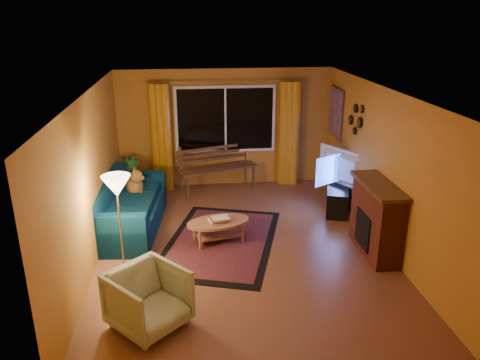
{
  "coord_description": "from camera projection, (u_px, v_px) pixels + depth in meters",
  "views": [
    {
      "loc": [
        -0.82,
        -6.7,
        3.6
      ],
      "look_at": [
        0.0,
        0.3,
        1.05
      ],
      "focal_mm": 35.0,
      "sensor_mm": 36.0,
      "label": 1
    }
  ],
  "objects": [
    {
      "name": "floor",
      "position": [
        242.0,
        248.0,
        7.57
      ],
      "size": [
        4.5,
        6.0,
        0.02
      ],
      "primitive_type": "cube",
      "color": "brown",
      "rests_on": "ground"
    },
    {
      "name": "ceiling",
      "position": [
        242.0,
        92.0,
        6.71
      ],
      "size": [
        4.5,
        6.0,
        0.02
      ],
      "primitive_type": "cube",
      "color": "white",
      "rests_on": "ground"
    },
    {
      "name": "wall_back",
      "position": [
        225.0,
        128.0,
        9.95
      ],
      "size": [
        4.5,
        0.02,
        2.5
      ],
      "primitive_type": "cube",
      "color": "#C47E2A",
      "rests_on": "ground"
    },
    {
      "name": "wall_left",
      "position": [
        90.0,
        180.0,
        6.9
      ],
      "size": [
        0.02,
        6.0,
        2.5
      ],
      "primitive_type": "cube",
      "color": "#C47E2A",
      "rests_on": "ground"
    },
    {
      "name": "wall_right",
      "position": [
        384.0,
        169.0,
        7.39
      ],
      "size": [
        0.02,
        6.0,
        2.5
      ],
      "primitive_type": "cube",
      "color": "#C47E2A",
      "rests_on": "ground"
    },
    {
      "name": "window",
      "position": [
        225.0,
        120.0,
        9.83
      ],
      "size": [
        2.0,
        0.02,
        1.3
      ],
      "primitive_type": "cube",
      "color": "black",
      "rests_on": "wall_back"
    },
    {
      "name": "curtain_rod",
      "position": [
        225.0,
        81.0,
        9.51
      ],
      "size": [
        3.2,
        0.03,
        0.03
      ],
      "primitive_type": "cylinder",
      "rotation": [
        0.0,
        1.57,
        0.0
      ],
      "color": "#BF8C3F",
      "rests_on": "wall_back"
    },
    {
      "name": "curtain_left",
      "position": [
        161.0,
        138.0,
        9.73
      ],
      "size": [
        0.36,
        0.36,
        2.24
      ],
      "primitive_type": "cylinder",
      "color": "orange",
      "rests_on": "ground"
    },
    {
      "name": "curtain_right",
      "position": [
        289.0,
        134.0,
        10.02
      ],
      "size": [
        0.36,
        0.36,
        2.24
      ],
      "primitive_type": "cylinder",
      "color": "orange",
      "rests_on": "ground"
    },
    {
      "name": "bench",
      "position": [
        218.0,
        179.0,
        9.88
      ],
      "size": [
        1.74,
        1.02,
        0.5
      ],
      "primitive_type": "cube",
      "rotation": [
        0.0,
        0.0,
        0.34
      ],
      "color": "#492C18",
      "rests_on": "ground"
    },
    {
      "name": "potted_plant",
      "position": [
        130.0,
        178.0,
        9.45
      ],
      "size": [
        0.56,
        0.56,
        0.85
      ],
      "primitive_type": "imported",
      "rotation": [
        0.0,
        0.0,
        -0.2
      ],
      "color": "#235B1E",
      "rests_on": "ground"
    },
    {
      "name": "sofa",
      "position": [
        130.0,
        205.0,
        8.07
      ],
      "size": [
        1.15,
        2.27,
        0.89
      ],
      "primitive_type": "cube",
      "rotation": [
        0.0,
        0.0,
        -0.1
      ],
      "color": "#06273D",
      "rests_on": "ground"
    },
    {
      "name": "dog",
      "position": [
        135.0,
        183.0,
        8.45
      ],
      "size": [
        0.39,
        0.48,
        0.46
      ],
      "primitive_type": null,
      "rotation": [
        0.0,
        0.0,
        -0.21
      ],
      "color": "#A27130",
      "rests_on": "sofa"
    },
    {
      "name": "armchair",
      "position": [
        148.0,
        297.0,
        5.55
      ],
      "size": [
        1.09,
        1.08,
        0.82
      ],
      "primitive_type": "imported",
      "rotation": [
        0.0,
        0.0,
        0.74
      ],
      "color": "beige",
      "rests_on": "ground"
    },
    {
      "name": "floor_lamp",
      "position": [
        120.0,
        226.0,
        6.59
      ],
      "size": [
        0.31,
        0.31,
        1.5
      ],
      "primitive_type": "cylinder",
      "rotation": [
        0.0,
        0.0,
        -0.27
      ],
      "color": "#BF8C3F",
      "rests_on": "ground"
    },
    {
      "name": "rug",
      "position": [
        221.0,
        241.0,
        7.74
      ],
      "size": [
        2.39,
        3.04,
        0.02
      ],
      "primitive_type": "cube",
      "rotation": [
        0.0,
        0.0,
        -0.3
      ],
      "color": "maroon",
      "rests_on": "ground"
    },
    {
      "name": "coffee_table",
      "position": [
        218.0,
        231.0,
        7.68
      ],
      "size": [
        1.25,
        1.25,
        0.38
      ],
      "primitive_type": "cylinder",
      "rotation": [
        0.0,
        0.0,
        0.22
      ],
      "color": "#B66F4D",
      "rests_on": "ground"
    },
    {
      "name": "tv_console",
      "position": [
        337.0,
        197.0,
        8.97
      ],
      "size": [
        0.72,
        1.21,
        0.48
      ],
      "primitive_type": "cube",
      "rotation": [
        0.0,
        0.0,
        -0.31
      ],
      "color": "black",
      "rests_on": "ground"
    },
    {
      "name": "television",
      "position": [
        339.0,
        168.0,
        8.77
      ],
      "size": [
        0.73,
        1.11,
        0.68
      ],
      "primitive_type": "imported",
      "rotation": [
        0.0,
        0.0,
        2.09
      ],
      "color": "black",
      "rests_on": "tv_console"
    },
    {
      "name": "fireplace",
      "position": [
        377.0,
        220.0,
        7.23
      ],
      "size": [
        0.4,
        1.2,
        1.1
      ],
      "primitive_type": "cube",
      "color": "maroon",
      "rests_on": "ground"
    },
    {
      "name": "mirror_cluster",
      "position": [
        355.0,
        117.0,
        8.41
      ],
      "size": [
        0.06,
        0.6,
        0.56
      ],
      "primitive_type": null,
      "color": "black",
      "rests_on": "wall_right"
    },
    {
      "name": "painting",
      "position": [
        336.0,
        112.0,
        9.54
      ],
      "size": [
        0.04,
        0.76,
        0.96
      ],
      "primitive_type": "cube",
      "color": "#D36831",
      "rests_on": "wall_right"
    }
  ]
}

